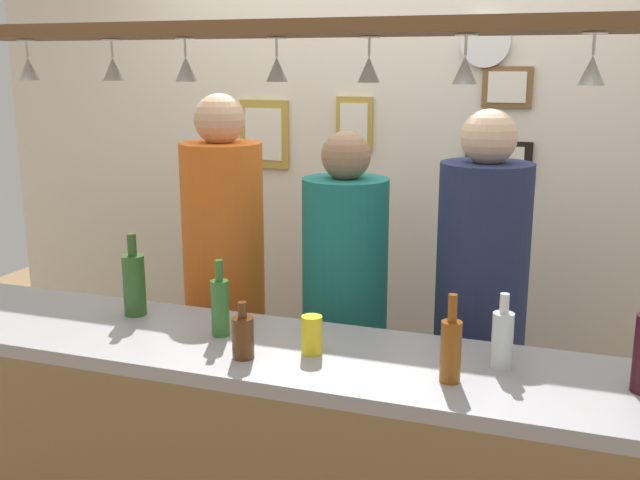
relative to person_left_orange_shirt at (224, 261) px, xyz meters
The scene contains 24 objects.
back_wall 0.97m from the person_left_orange_shirt, 57.79° to the left, with size 4.40×0.06×2.60m, color silver.
bar_counter 1.03m from the person_left_orange_shirt, 58.12° to the right, with size 2.70×0.55×1.00m.
overhead_glass_rack 1.20m from the person_left_orange_shirt, 50.26° to the right, with size 2.20×0.36×0.04m, color brown.
hanging_wineglass_far_left 1.09m from the person_left_orange_shirt, 121.41° to the right, with size 0.07×0.07×0.13m.
hanging_wineglass_left 1.00m from the person_left_orange_shirt, 97.95° to the right, with size 0.07×0.07×0.13m.
hanging_wineglass_center_left 1.03m from the person_left_orange_shirt, 71.59° to the right, with size 0.07×0.07×0.13m.
hanging_wineglass_center 1.09m from the person_left_orange_shirt, 48.86° to the right, with size 0.07×0.07×0.13m.
hanging_wineglass_center_right 1.24m from the person_left_orange_shirt, 35.00° to the right, with size 0.07×0.07×0.13m.
hanging_wineglass_right 1.48m from the person_left_orange_shirt, 30.88° to the right, with size 0.07×0.07×0.13m.
hanging_wineglass_far_right 1.74m from the person_left_orange_shirt, 25.20° to the right, with size 0.07×0.07×0.13m.
person_left_orange_shirt is the anchor object (origin of this frame).
person_middle_teal_shirt 0.54m from the person_left_orange_shirt, ahead, with size 0.34×0.34×1.63m.
person_right_navy_shirt 1.07m from the person_left_orange_shirt, ahead, with size 0.34×0.34×1.73m.
bottle_champagne_green 0.54m from the person_left_orange_shirt, 99.66° to the right, with size 0.08×0.08×0.30m.
bottle_soda_clear 1.34m from the person_left_orange_shirt, 25.71° to the right, with size 0.06×0.06×0.23m.
bottle_beer_amber_tall 1.31m from the person_left_orange_shirt, 34.20° to the right, with size 0.06×0.06×0.26m.
bottle_beer_green_import 0.69m from the person_left_orange_shirt, 64.35° to the right, with size 0.06×0.06×0.26m.
bottle_beer_brown_stubby 0.89m from the person_left_orange_shirt, 59.65° to the right, with size 0.07×0.07×0.18m.
drink_can 0.92m from the person_left_orange_shirt, 46.24° to the right, with size 0.07×0.07×0.12m, color yellow.
picture_frame_caricature 0.89m from the person_left_orange_shirt, 100.24° to the left, with size 0.26×0.02×0.34m.
picture_frame_upper_small 1.47m from the person_left_orange_shirt, 35.64° to the left, with size 0.22×0.02×0.18m.
picture_frame_crest 0.98m from the person_left_orange_shirt, 65.75° to the left, with size 0.18×0.02×0.26m.
picture_frame_lower_pair 1.33m from the person_left_orange_shirt, 36.19° to the left, with size 0.30×0.02×0.18m.
wall_clock 1.51m from the person_left_orange_shirt, 38.28° to the left, with size 0.22×0.22×0.03m, color white.
Camera 1 is at (0.89, -2.43, 1.88)m, focal length 41.98 mm.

